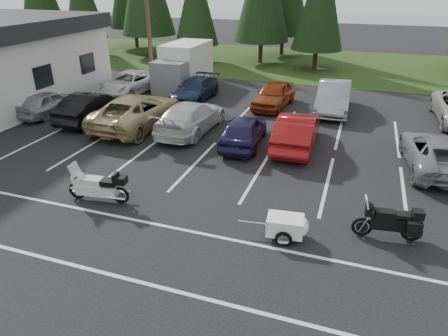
% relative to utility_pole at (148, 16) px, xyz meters
% --- Properties ---
extents(ground, '(120.00, 120.00, 0.00)m').
position_rel_utility_pole_xyz_m(ground, '(10.00, -12.00, -4.70)').
color(ground, black).
rests_on(ground, ground).
extents(grass_strip, '(80.00, 16.00, 0.01)m').
position_rel_utility_pole_xyz_m(grass_strip, '(10.00, 12.00, -4.69)').
color(grass_strip, '#1A3310').
rests_on(grass_strip, ground).
extents(lake_water, '(70.00, 50.00, 0.02)m').
position_rel_utility_pole_xyz_m(lake_water, '(14.00, 43.00, -4.70)').
color(lake_water, slate).
rests_on(lake_water, ground).
extents(utility_pole, '(1.60, 0.26, 9.00)m').
position_rel_utility_pole_xyz_m(utility_pole, '(0.00, 0.00, 0.00)').
color(utility_pole, '#473321').
rests_on(utility_pole, ground).
extents(box_truck, '(2.40, 5.60, 2.90)m').
position_rel_utility_pole_xyz_m(box_truck, '(2.00, 0.50, -3.25)').
color(box_truck, silver).
rests_on(box_truck, ground).
extents(stall_markings, '(32.00, 16.00, 0.01)m').
position_rel_utility_pole_xyz_m(stall_markings, '(10.00, -10.00, -4.69)').
color(stall_markings, silver).
rests_on(stall_markings, ground).
extents(car_near_0, '(1.83, 4.07, 1.36)m').
position_rel_utility_pole_xyz_m(car_near_0, '(-2.50, -7.47, -4.02)').
color(car_near_0, '#9F9EA3').
rests_on(car_near_0, ground).
extents(car_near_1, '(1.66, 4.67, 1.53)m').
position_rel_utility_pole_xyz_m(car_near_1, '(0.43, -7.58, -3.93)').
color(car_near_1, black).
rests_on(car_near_1, ground).
extents(car_near_2, '(2.85, 6.04, 1.67)m').
position_rel_utility_pole_xyz_m(car_near_2, '(3.20, -7.60, -3.86)').
color(car_near_2, '#9F8A5C').
rests_on(car_near_2, ground).
extents(car_near_3, '(2.26, 5.25, 1.51)m').
position_rel_utility_pole_xyz_m(car_near_3, '(6.11, -7.40, -3.95)').
color(car_near_3, beige).
rests_on(car_near_3, ground).
extents(car_near_4, '(1.98, 4.26, 1.41)m').
position_rel_utility_pole_xyz_m(car_near_4, '(9.10, -8.26, -3.99)').
color(car_near_4, '#1E1A42').
rests_on(car_near_4, ground).
extents(car_near_5, '(1.77, 4.77, 1.56)m').
position_rel_utility_pole_xyz_m(car_near_5, '(11.45, -7.72, -3.92)').
color(car_near_5, maroon).
rests_on(car_near_5, ground).
extents(car_near_6, '(2.73, 5.20, 1.40)m').
position_rel_utility_pole_xyz_m(car_near_6, '(17.17, -8.16, -4.00)').
color(car_near_6, gray).
rests_on(car_near_6, ground).
extents(car_far_0, '(2.71, 5.26, 1.42)m').
position_rel_utility_pole_xyz_m(car_far_0, '(-0.61, -2.12, -3.99)').
color(car_far_0, silver).
rests_on(car_far_0, ground).
extents(car_far_1, '(1.98, 4.63, 1.33)m').
position_rel_utility_pole_xyz_m(car_far_1, '(4.11, -2.11, -4.03)').
color(car_far_1, '#162037').
rests_on(car_far_1, ground).
extents(car_far_2, '(2.13, 4.47, 1.47)m').
position_rel_utility_pole_xyz_m(car_far_2, '(9.10, -1.91, -3.96)').
color(car_far_2, maroon).
rests_on(car_far_2, ground).
extents(car_far_3, '(1.94, 5.11, 1.67)m').
position_rel_utility_pole_xyz_m(car_far_3, '(12.51, -1.67, -3.86)').
color(car_far_3, gray).
rests_on(car_far_3, ground).
extents(touring_motorcycle, '(2.56, 1.07, 1.37)m').
position_rel_utility_pole_xyz_m(touring_motorcycle, '(5.83, -14.82, -4.01)').
color(touring_motorcycle, silver).
rests_on(touring_motorcycle, ground).
extents(cargo_trailer, '(1.64, 1.04, 0.72)m').
position_rel_utility_pole_xyz_m(cargo_trailer, '(12.34, -14.86, -4.34)').
color(cargo_trailer, white).
rests_on(cargo_trailer, ground).
extents(adventure_motorcycle, '(2.31, 1.07, 1.36)m').
position_rel_utility_pole_xyz_m(adventure_motorcycle, '(15.20, -13.91, -4.02)').
color(adventure_motorcycle, black).
rests_on(adventure_motorcycle, ground).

